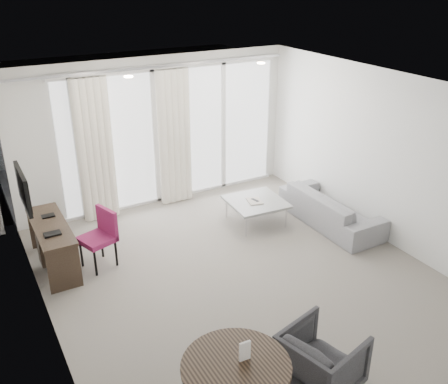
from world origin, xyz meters
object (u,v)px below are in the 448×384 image
coffee_table (256,212)px  rattan_chair_a (195,147)px  desk (53,246)px  rattan_chair_b (218,133)px  desk_chair (97,240)px  tub_armchair (321,360)px  sofa (331,208)px

coffee_table → rattan_chair_a: (0.26, 2.82, 0.24)m
desk → rattan_chair_b: bearing=35.9°
desk_chair → tub_armchair: (1.32, -3.31, -0.09)m
desk → sofa: desk is taller
rattan_chair_a → desk_chair: bearing=-152.1°
desk_chair → tub_armchair: desk_chair is taller
desk_chair → rattan_chair_a: size_ratio=0.96×
desk_chair → rattan_chair_b: rattan_chair_b is taller
tub_armchair → coffee_table: size_ratio=0.82×
tub_armchair → desk: bearing=12.8°
coffee_table → rattan_chair_a: size_ratio=1.00×
rattan_chair_a → rattan_chair_b: bearing=18.0°
desk → coffee_table: 3.24m
desk_chair → rattan_chair_b: size_ratio=0.95×
desk_chair → coffee_table: desk_chair is taller
rattan_chair_b → sofa: bearing=-101.2°
coffee_table → rattan_chair_a: rattan_chair_a is taller
desk → coffee_table: (3.22, -0.26, -0.13)m
desk_chair → tub_armchair: 3.56m
sofa → rattan_chair_b: rattan_chair_b is taller
desk → sofa: bearing=-11.8°
rattan_chair_a → rattan_chair_b: rattan_chair_b is taller
tub_armchair → coffee_table: tub_armchair is taller
desk → rattan_chair_b: 5.36m
desk → desk_chair: (0.55, -0.30, 0.09)m
coffee_table → desk_chair: bearing=-179.1°
rattan_chair_a → desk: bearing=-160.1°
coffee_table → rattan_chair_b: (1.12, 3.40, 0.25)m
sofa → rattan_chair_b: (0.06, 4.04, 0.17)m
desk → rattan_chair_b: rattan_chair_b is taller
desk → desk_chair: bearing=-29.0°
tub_armchair → rattan_chair_b: size_ratio=0.81×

